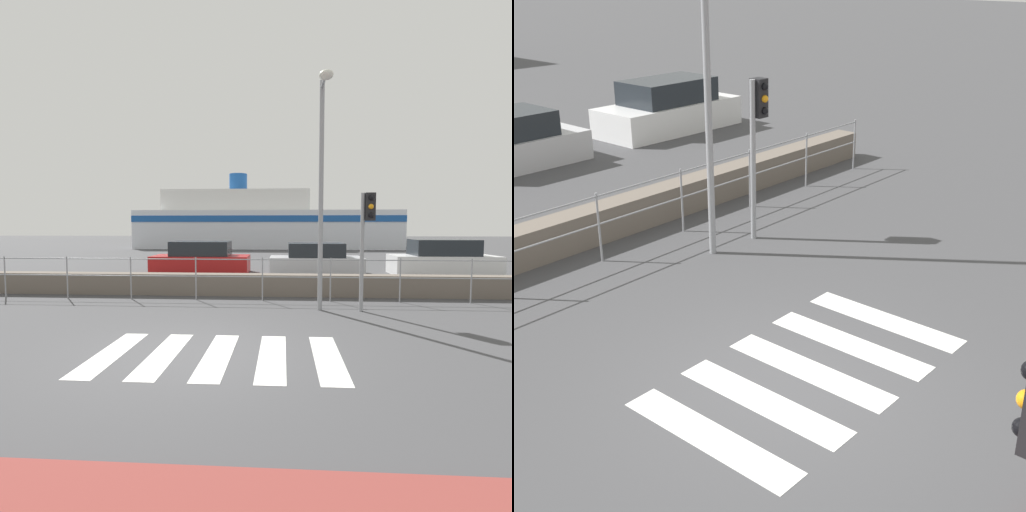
{
  "view_description": "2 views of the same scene",
  "coord_description": "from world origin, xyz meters",
  "views": [
    {
      "loc": [
        1.54,
        -6.37,
        2.13
      ],
      "look_at": [
        0.98,
        2.0,
        1.5
      ],
      "focal_mm": 28.0,
      "sensor_mm": 36.0,
      "label": 1
    },
    {
      "loc": [
        -5.82,
        -4.72,
        4.91
      ],
      "look_at": [
        0.87,
        1.0,
        1.2
      ],
      "focal_mm": 50.0,
      "sensor_mm": 36.0,
      "label": 2
    }
  ],
  "objects": [
    {
      "name": "parked_car_white",
      "position": [
        8.57,
        11.63,
        0.66
      ],
      "size": [
        4.43,
        1.89,
        1.55
      ],
      "color": "silver",
      "rests_on": "ground_plane"
    },
    {
      "name": "crosswalk",
      "position": [
        0.48,
        0.0,
        0.0
      ],
      "size": [
        4.05,
        2.4,
        0.01
      ],
      "color": "silver",
      "rests_on": "ground_plane"
    },
    {
      "name": "seawall",
      "position": [
        0.0,
        5.81,
        0.33
      ],
      "size": [
        19.28,
        0.55,
        0.65
      ],
      "color": "#6B6056",
      "rests_on": "ground_plane"
    },
    {
      "name": "ground_plane",
      "position": [
        0.0,
        0.0,
        0.0
      ],
      "size": [
        160.0,
        160.0,
        0.0
      ],
      "primitive_type": "plane",
      "color": "#424244"
    },
    {
      "name": "traffic_light_far",
      "position": [
        3.61,
        3.64,
        2.16
      ],
      "size": [
        0.34,
        0.32,
        2.94
      ],
      "color": "gray",
      "rests_on": "ground_plane"
    },
    {
      "name": "streetlamp",
      "position": [
        2.48,
        3.5,
        3.55
      ],
      "size": [
        0.32,
        1.18,
        5.67
      ],
      "color": "gray",
      "rests_on": "ground_plane"
    },
    {
      "name": "harbor_fence",
      "position": [
        -0.0,
        4.94,
        0.81
      ],
      "size": [
        17.39,
        0.04,
        1.24
      ],
      "color": "gray",
      "rests_on": "ground_plane"
    }
  ]
}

